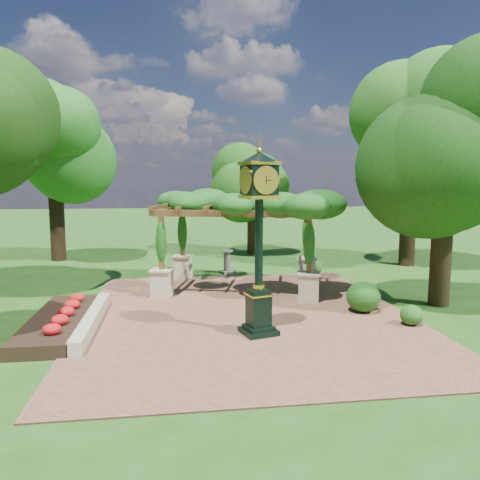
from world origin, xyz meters
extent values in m
plane|color=#1E4714|center=(0.00, 0.00, 0.00)|extent=(120.00, 120.00, 0.00)
cube|color=brown|center=(0.00, 1.00, 0.02)|extent=(10.00, 12.00, 0.04)
cube|color=#C6B793|center=(-4.60, 0.50, 0.20)|extent=(0.35, 5.00, 0.40)
cube|color=red|center=(-5.50, 0.50, 0.18)|extent=(1.50, 5.00, 0.36)
cube|color=black|center=(0.03, -0.87, 0.11)|extent=(1.08, 1.08, 0.13)
cube|color=black|center=(0.03, -0.87, 0.70)|extent=(0.68, 0.68, 0.99)
cube|color=gold|center=(0.03, -0.87, 1.14)|extent=(0.76, 0.76, 0.04)
cylinder|color=black|center=(0.03, -0.87, 2.56)|extent=(0.27, 0.27, 2.52)
cube|color=black|center=(0.03, -0.87, 4.21)|extent=(0.95, 0.95, 0.77)
cylinder|color=white|center=(0.14, -1.25, 4.21)|extent=(0.64, 0.21, 0.66)
cone|color=black|center=(0.03, -0.87, 4.81)|extent=(1.22, 1.22, 0.27)
sphere|color=gold|center=(0.03, -0.87, 4.98)|extent=(0.15, 0.15, 0.15)
cube|color=beige|center=(-2.67, 3.73, 0.51)|extent=(0.83, 0.83, 0.94)
cube|color=brown|center=(-2.67, 3.73, 2.00)|extent=(0.20, 0.20, 1.94)
cube|color=beige|center=(2.39, 2.38, 0.51)|extent=(0.83, 0.83, 0.94)
cube|color=brown|center=(2.39, 2.38, 2.00)|extent=(0.20, 0.20, 1.94)
cube|color=beige|center=(-1.86, 6.77, 0.51)|extent=(0.83, 0.83, 0.94)
cube|color=brown|center=(-1.86, 6.77, 2.00)|extent=(0.20, 0.20, 1.94)
cube|color=beige|center=(3.20, 5.42, 0.51)|extent=(0.83, 0.83, 0.94)
cube|color=brown|center=(3.20, 5.42, 2.00)|extent=(0.20, 0.20, 1.94)
cube|color=brown|center=(-0.14, 3.06, 3.06)|extent=(5.91, 1.70, 0.23)
cube|color=brown|center=(0.67, 6.09, 3.06)|extent=(5.91, 1.70, 0.23)
ellipsoid|color=#195016|center=(0.26, 4.58, 3.34)|extent=(6.84, 5.20, 1.05)
cube|color=gray|center=(0.16, 7.83, 0.05)|extent=(0.76, 0.76, 0.10)
cylinder|color=gray|center=(0.16, 7.83, 0.52)|extent=(0.39, 0.39, 0.94)
cylinder|color=gray|center=(0.16, 7.83, 1.02)|extent=(0.72, 0.72, 0.05)
ellipsoid|color=#215518|center=(4.56, -0.73, 0.33)|extent=(0.74, 0.74, 0.59)
ellipsoid|color=#1A4D15|center=(3.73, 0.79, 0.52)|extent=(1.18, 1.18, 0.97)
ellipsoid|color=#2D6B1F|center=(3.82, 6.52, 0.41)|extent=(1.03, 1.03, 0.74)
cylinder|color=black|center=(-8.30, 12.57, 1.71)|extent=(0.77, 0.77, 3.42)
ellipsoid|color=#215F1B|center=(-8.30, 12.57, 6.12)|extent=(4.21, 4.21, 5.40)
cylinder|color=#312313|center=(2.26, 13.35, 1.16)|extent=(0.58, 0.58, 2.32)
ellipsoid|color=#1A4411|center=(2.26, 13.35, 4.16)|extent=(3.47, 3.47, 3.67)
cylinder|color=black|center=(9.27, 8.60, 2.06)|extent=(0.77, 0.77, 4.12)
ellipsoid|color=#255719|center=(9.27, 8.60, 7.37)|extent=(5.18, 5.18, 6.50)
cylinder|color=#302213|center=(6.65, 1.33, 1.59)|extent=(0.68, 0.68, 3.18)
ellipsoid|color=#153B0E|center=(6.65, 1.33, 5.70)|extent=(4.34, 4.34, 5.03)
camera|label=1|loc=(-2.21, -13.04, 4.20)|focal=35.00mm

